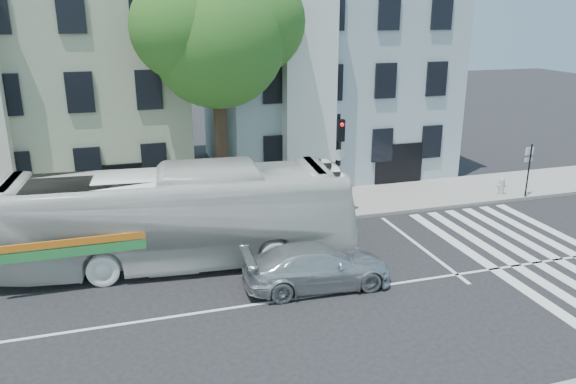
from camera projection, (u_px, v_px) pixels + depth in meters
name	position (u px, v px, depth m)	size (l,w,h in m)	color
ground	(275.00, 302.00, 17.45)	(120.00, 120.00, 0.00)	black
sidewalk_far	(226.00, 214.00, 24.71)	(80.00, 4.00, 0.15)	gray
building_left	(54.00, 78.00, 27.49)	(12.00, 10.00, 11.00)	#A4A58B
building_right	(322.00, 70.00, 31.35)	(12.00, 10.00, 11.00)	#9BB0B8
street_tree	(218.00, 31.00, 23.01)	(7.30, 5.90, 11.10)	#2D2116
bus	(176.00, 217.00, 19.63)	(12.54, 2.93, 3.49)	silver
sedan	(317.00, 266.00, 18.26)	(4.87, 1.98, 1.41)	silver
hedge	(76.00, 230.00, 21.80)	(8.50, 0.84, 0.70)	#2B551B
traffic_signal	(339.00, 152.00, 23.75)	(0.48, 0.54, 4.53)	black
fire_hydrant	(502.00, 186.00, 27.11)	(0.46, 0.27, 0.83)	#B4B4AF
far_sign_pole	(529.00, 164.00, 26.41)	(0.46, 0.18, 2.57)	black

